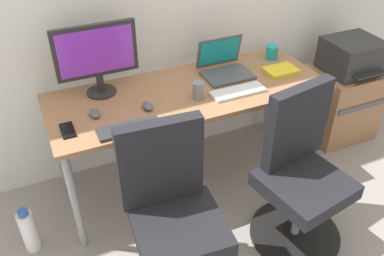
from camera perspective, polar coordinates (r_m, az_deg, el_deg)
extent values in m
plane|color=gray|center=(2.98, -0.40, -6.86)|extent=(5.28, 5.28, 0.00)
cube|color=#996B47|center=(2.56, -0.46, 4.93)|extent=(1.72, 0.66, 0.03)
cylinder|color=gray|center=(2.40, -15.79, -9.88)|extent=(0.04, 0.04, 0.69)
cylinder|color=gray|center=(2.94, 16.45, -0.59)|extent=(0.04, 0.04, 0.69)
cylinder|color=gray|center=(2.84, -17.94, -2.37)|extent=(0.04, 0.04, 0.69)
cylinder|color=gray|center=(3.30, 10.58, 4.60)|extent=(0.04, 0.04, 0.69)
cylinder|color=gray|center=(2.27, -1.69, -17.18)|extent=(0.05, 0.05, 0.34)
cube|color=black|center=(2.10, -1.79, -13.61)|extent=(0.47, 0.47, 0.09)
cube|color=black|center=(2.02, -4.34, -4.78)|extent=(0.42, 0.10, 0.48)
cylinder|color=black|center=(2.68, 13.89, -13.89)|extent=(0.54, 0.54, 0.03)
cylinder|color=gray|center=(2.55, 14.48, -11.15)|extent=(0.05, 0.05, 0.34)
cube|color=black|center=(2.40, 15.22, -7.59)|extent=(0.51, 0.51, 0.09)
cube|color=black|center=(2.35, 14.28, 0.47)|extent=(0.43, 0.14, 0.48)
cube|color=#996B47|center=(3.46, 19.74, 3.33)|extent=(0.49, 0.42, 0.56)
cube|color=#4C4C4C|center=(3.30, 22.41, 2.72)|extent=(0.44, 0.01, 0.04)
cube|color=#2D2D2D|center=(3.28, 21.13, 9.27)|extent=(0.38, 0.34, 0.24)
cube|color=#262626|center=(3.19, 23.26, 6.75)|extent=(0.27, 0.06, 0.01)
cylinder|color=white|center=(2.62, -21.51, -13.12)|extent=(0.09, 0.09, 0.28)
cylinder|color=#2D59B2|center=(2.52, -22.27, -10.74)|extent=(0.06, 0.06, 0.03)
cylinder|color=#262626|center=(2.58, -12.33, 4.89)|extent=(0.18, 0.18, 0.01)
cylinder|color=#262626|center=(2.55, -12.50, 6.07)|extent=(0.04, 0.04, 0.11)
cube|color=#262626|center=(2.46, -13.12, 10.34)|extent=(0.48, 0.03, 0.31)
cube|color=purple|center=(2.44, -13.03, 10.19)|extent=(0.43, 0.00, 0.26)
cube|color=#4C4C51|center=(2.71, 4.93, 7.24)|extent=(0.31, 0.22, 0.02)
cube|color=#4C4C51|center=(2.76, 3.73, 10.47)|extent=(0.31, 0.05, 0.21)
cube|color=teal|center=(2.76, 3.79, 10.45)|extent=(0.28, 0.04, 0.18)
cube|color=#2D2D2D|center=(2.22, -8.64, 0.00)|extent=(0.34, 0.12, 0.02)
cube|color=silver|center=(2.53, 6.35, 4.99)|extent=(0.34, 0.12, 0.02)
ellipsoid|color=#515156|center=(2.37, -13.25, 1.99)|extent=(0.06, 0.10, 0.03)
ellipsoid|color=#515156|center=(2.38, -6.15, 3.04)|extent=(0.06, 0.10, 0.03)
cylinder|color=teal|center=(2.98, 10.90, 10.19)|extent=(0.08, 0.08, 0.09)
cylinder|color=slate|center=(2.45, 0.90, 5.20)|extent=(0.07, 0.07, 0.10)
cube|color=black|center=(2.28, -16.74, -0.30)|extent=(0.07, 0.14, 0.01)
cube|color=yellow|center=(2.81, 12.12, 7.75)|extent=(0.21, 0.15, 0.03)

